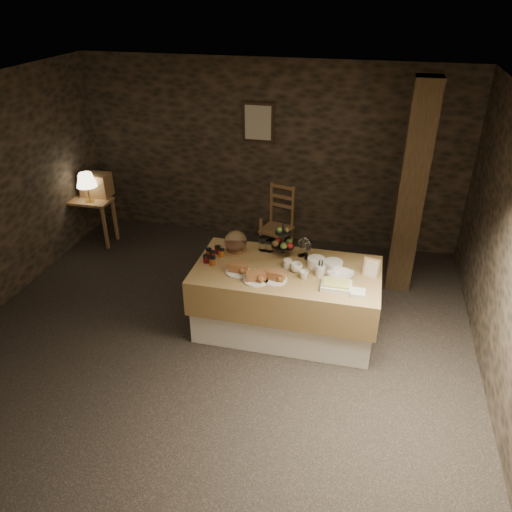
% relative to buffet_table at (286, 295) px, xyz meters
% --- Properties ---
extents(ground_plane, '(5.50, 5.00, 0.01)m').
position_rel_buffet_table_xyz_m(ground_plane, '(-0.68, -0.25, -0.45)').
color(ground_plane, black).
rests_on(ground_plane, ground).
extents(room_shell, '(5.52, 5.02, 2.60)m').
position_rel_buffet_table_xyz_m(room_shell, '(-0.68, -0.25, 1.11)').
color(room_shell, black).
rests_on(room_shell, ground).
extents(buffet_table, '(1.98, 1.05, 0.78)m').
position_rel_buffet_table_xyz_m(buffet_table, '(0.00, 0.00, 0.00)').
color(buffet_table, white).
rests_on(buffet_table, ground_plane).
extents(console_table, '(0.64, 0.36, 0.68)m').
position_rel_buffet_table_xyz_m(console_table, '(-3.18, 1.44, 0.10)').
color(console_table, brown).
rests_on(console_table, ground_plane).
extents(table_lamp, '(0.28, 0.28, 0.43)m').
position_rel_buffet_table_xyz_m(table_lamp, '(-3.13, 1.39, 0.55)').
color(table_lamp, '#B0903D').
rests_on(table_lamp, console_table).
extents(wine_rack, '(0.42, 0.26, 0.34)m').
position_rel_buffet_table_xyz_m(wine_rack, '(-3.13, 1.62, 0.40)').
color(wine_rack, brown).
rests_on(wine_rack, console_table).
extents(chair, '(0.50, 0.49, 0.69)m').
position_rel_buffet_table_xyz_m(chair, '(-0.51, 2.09, -0.06)').
color(chair, brown).
rests_on(chair, ground_plane).
extents(timber_column, '(0.30, 0.30, 2.60)m').
position_rel_buffet_table_xyz_m(timber_column, '(1.25, 1.25, 0.85)').
color(timber_column, black).
rests_on(timber_column, ground_plane).
extents(framed_picture, '(0.45, 0.04, 0.55)m').
position_rel_buffet_table_xyz_m(framed_picture, '(-0.83, 2.21, 1.30)').
color(framed_picture, black).
rests_on(framed_picture, room_shell).
extents(plate_stack_a, '(0.19, 0.19, 0.10)m').
position_rel_buffet_table_xyz_m(plate_stack_a, '(0.29, 0.13, 0.38)').
color(plate_stack_a, white).
rests_on(plate_stack_a, buffet_table).
extents(plate_stack_b, '(0.20, 0.20, 0.08)m').
position_rel_buffet_table_xyz_m(plate_stack_b, '(0.48, 0.13, 0.38)').
color(plate_stack_b, white).
rests_on(plate_stack_b, buffet_table).
extents(cutlery_holder, '(0.10, 0.10, 0.12)m').
position_rel_buffet_table_xyz_m(cutlery_holder, '(0.36, -0.05, 0.39)').
color(cutlery_holder, white).
rests_on(cutlery_holder, buffet_table).
extents(cup_a, '(0.13, 0.13, 0.10)m').
position_rel_buffet_table_xyz_m(cup_a, '(0.10, -0.03, 0.38)').
color(cup_a, white).
rests_on(cup_a, buffet_table).
extents(cup_b, '(0.12, 0.12, 0.09)m').
position_rel_buffet_table_xyz_m(cup_b, '(0.20, -0.15, 0.38)').
color(cup_b, white).
rests_on(cup_b, buffet_table).
extents(mug_c, '(0.09, 0.09, 0.09)m').
position_rel_buffet_table_xyz_m(mug_c, '(0.00, 0.03, 0.38)').
color(mug_c, white).
rests_on(mug_c, buffet_table).
extents(mug_d, '(0.08, 0.08, 0.09)m').
position_rel_buffet_table_xyz_m(mug_d, '(0.48, -0.10, 0.38)').
color(mug_d, white).
rests_on(mug_d, buffet_table).
extents(bowl, '(0.30, 0.30, 0.06)m').
position_rel_buffet_table_xyz_m(bowl, '(0.58, -0.04, 0.36)').
color(bowl, white).
rests_on(bowl, buffet_table).
extents(cake_dome, '(0.26, 0.26, 0.26)m').
position_rel_buffet_table_xyz_m(cake_dome, '(-0.64, 0.26, 0.44)').
color(cake_dome, brown).
rests_on(cake_dome, buffet_table).
extents(fruit_stand, '(0.26, 0.26, 0.37)m').
position_rel_buffet_table_xyz_m(fruit_stand, '(-0.11, 0.32, 0.48)').
color(fruit_stand, black).
rests_on(fruit_stand, buffet_table).
extents(bread_platter_left, '(0.26, 0.26, 0.11)m').
position_rel_buffet_table_xyz_m(bread_platter_left, '(-0.49, -0.18, 0.37)').
color(bread_platter_left, white).
rests_on(bread_platter_left, buffet_table).
extents(bread_platter_center, '(0.26, 0.26, 0.11)m').
position_rel_buffet_table_xyz_m(bread_platter_center, '(-0.27, -0.30, 0.37)').
color(bread_platter_center, white).
rests_on(bread_platter_center, buffet_table).
extents(bread_platter_right, '(0.26, 0.26, 0.11)m').
position_rel_buffet_table_xyz_m(bread_platter_right, '(-0.08, -0.25, 0.37)').
color(bread_platter_right, white).
rests_on(bread_platter_right, buffet_table).
extents(jam_jars, '(0.20, 0.32, 0.07)m').
position_rel_buffet_table_xyz_m(jam_jars, '(-0.84, 0.04, 0.37)').
color(jam_jars, '#550E1C').
rests_on(jam_jars, buffet_table).
extents(tart_dish, '(0.30, 0.22, 0.07)m').
position_rel_buffet_table_xyz_m(tart_dish, '(0.55, -0.25, 0.37)').
color(tart_dish, white).
rests_on(tart_dish, buffet_table).
extents(square_dish, '(0.14, 0.14, 0.04)m').
position_rel_buffet_table_xyz_m(square_dish, '(0.76, -0.33, 0.36)').
color(square_dish, white).
rests_on(square_dish, buffet_table).
extents(menu_frame, '(0.18, 0.11, 0.22)m').
position_rel_buffet_table_xyz_m(menu_frame, '(0.87, 0.07, 0.42)').
color(menu_frame, brown).
rests_on(menu_frame, buffet_table).
extents(storage_jar_a, '(0.10, 0.10, 0.16)m').
position_rel_buffet_table_xyz_m(storage_jar_a, '(-0.34, 0.36, 0.41)').
color(storage_jar_a, white).
rests_on(storage_jar_a, buffet_table).
extents(storage_jar_b, '(0.09, 0.09, 0.14)m').
position_rel_buffet_table_xyz_m(storage_jar_b, '(-0.27, 0.35, 0.40)').
color(storage_jar_b, white).
rests_on(storage_jar_b, buffet_table).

